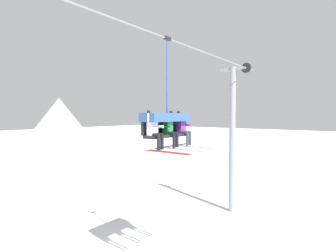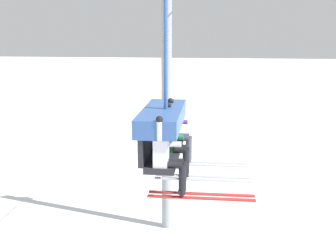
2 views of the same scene
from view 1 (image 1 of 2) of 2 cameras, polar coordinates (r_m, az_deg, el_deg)
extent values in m
cone|color=silver|center=(68.86, -22.61, 1.57)|extent=(14.71, 14.71, 9.89)
cylinder|color=gray|center=(15.98, 13.80, -2.94)|extent=(0.36, 0.36, 8.59)
cylinder|color=gray|center=(16.14, 13.95, 11.88)|extent=(0.16, 1.60, 0.16)
cylinder|color=black|center=(15.83, 16.66, 12.03)|extent=(0.08, 0.56, 0.56)
cylinder|color=gray|center=(9.41, -1.28, 18.89)|extent=(17.07, 0.05, 0.05)
cube|color=#232328|center=(9.28, -0.13, -2.10)|extent=(2.03, 0.48, 0.10)
cube|color=#232328|center=(9.44, -1.47, -0.35)|extent=(2.03, 0.08, 0.45)
cube|color=#335699|center=(9.29, -0.43, 1.92)|extent=(2.07, 0.68, 0.30)
cylinder|color=black|center=(9.12, 1.45, -4.26)|extent=(2.03, 0.04, 0.04)
cylinder|color=#335699|center=(9.35, -0.13, 10.69)|extent=(0.07, 0.07, 2.55)
cube|color=black|center=(9.63, -0.14, 18.51)|extent=(0.28, 0.12, 0.12)
cube|color=silver|center=(8.61, -3.42, -0.39)|extent=(0.32, 0.22, 0.52)
sphere|color=#284C93|center=(8.60, -3.43, 2.00)|extent=(0.22, 0.22, 0.22)
ellipsoid|color=black|center=(8.54, -2.92, 2.00)|extent=(0.17, 0.04, 0.08)
cylinder|color=black|center=(8.45, -2.95, -1.94)|extent=(0.11, 0.34, 0.11)
cylinder|color=black|center=(8.58, -2.18, -1.87)|extent=(0.11, 0.34, 0.11)
cylinder|color=black|center=(8.36, -2.06, -3.63)|extent=(0.11, 0.11, 0.48)
cylinder|color=black|center=(8.50, -1.30, -3.53)|extent=(0.11, 0.11, 0.48)
cube|color=#B22823|center=(8.21, -0.46, -5.78)|extent=(0.09, 1.70, 0.02)
cube|color=#B22823|center=(8.35, 0.29, -5.65)|extent=(0.09, 1.70, 0.02)
cylinder|color=silver|center=(8.46, -4.26, 1.93)|extent=(0.09, 0.09, 0.30)
sphere|color=black|center=(8.46, -4.27, 3.08)|extent=(0.11, 0.11, 0.11)
cylinder|color=silver|center=(8.65, -1.86, -0.10)|extent=(0.09, 0.30, 0.09)
cube|color=#23843D|center=(9.25, -0.04, -0.19)|extent=(0.32, 0.22, 0.52)
sphere|color=#284C93|center=(9.24, -0.04, 2.04)|extent=(0.22, 0.22, 0.22)
ellipsoid|color=black|center=(9.18, 0.46, 2.03)|extent=(0.17, 0.04, 0.08)
cylinder|color=black|center=(9.09, 0.47, -1.62)|extent=(0.11, 0.34, 0.11)
cylinder|color=black|center=(9.23, 1.13, -1.56)|extent=(0.11, 0.34, 0.11)
cylinder|color=black|center=(9.00, 1.33, -3.19)|extent=(0.11, 0.11, 0.48)
cylinder|color=black|center=(9.15, 1.98, -3.11)|extent=(0.11, 0.11, 0.48)
cube|color=#B2B2BC|center=(8.86, 2.87, -5.17)|extent=(0.09, 1.70, 0.02)
cube|color=#B2B2BC|center=(9.01, 3.52, -5.05)|extent=(0.09, 1.70, 0.02)
cylinder|color=#23843D|center=(9.01, -0.02, 0.00)|extent=(0.09, 0.30, 0.09)
cylinder|color=#23843D|center=(9.39, 0.67, 1.99)|extent=(0.09, 0.09, 0.30)
sphere|color=black|center=(9.39, 0.67, 3.03)|extent=(0.11, 0.11, 0.11)
cube|color=purple|center=(9.91, 2.90, -0.01)|extent=(0.32, 0.22, 0.52)
sphere|color=#284C93|center=(9.90, 2.91, 2.06)|extent=(0.22, 0.22, 0.22)
ellipsoid|color=black|center=(9.84, 3.39, 2.06)|extent=(0.17, 0.04, 0.08)
cylinder|color=#3D424C|center=(9.75, 3.42, -1.35)|extent=(0.11, 0.34, 0.11)
cylinder|color=#3D424C|center=(9.90, 4.00, -1.30)|extent=(0.11, 0.34, 0.11)
cylinder|color=#3D424C|center=(9.68, 4.25, -2.81)|extent=(0.11, 0.11, 0.48)
cylinder|color=#3D424C|center=(9.82, 4.82, -2.73)|extent=(0.11, 0.11, 0.48)
cube|color=#B2B2BC|center=(9.55, 5.73, -4.64)|extent=(0.09, 1.70, 0.02)
cube|color=#B2B2BC|center=(9.69, 6.29, -4.53)|extent=(0.09, 1.70, 0.02)
cylinder|color=purple|center=(9.75, 2.28, 2.00)|extent=(0.09, 0.09, 0.30)
sphere|color=black|center=(9.75, 2.28, 3.00)|extent=(0.11, 0.11, 0.11)
cylinder|color=purple|center=(9.98, 4.23, 0.23)|extent=(0.09, 0.30, 0.09)
camera|label=2|loc=(5.10, -50.51, 17.68)|focal=45.00mm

